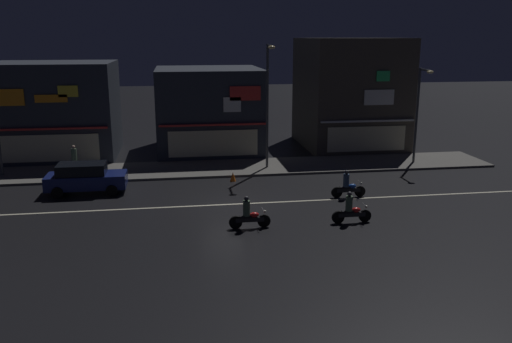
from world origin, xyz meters
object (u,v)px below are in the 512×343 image
(parked_car_near_kerb, at_px, (85,178))
(traffic_cone, at_px, (233,177))
(motorcycle_trailing_far, at_px, (351,210))
(motorcycle_opposite_lane, at_px, (249,215))
(pedestrian_on_sidewalk, at_px, (75,161))
(streetlamp_mid, at_px, (268,97))
(streetlamp_east, at_px, (419,107))
(motorcycle_lead, at_px, (348,186))

(parked_car_near_kerb, relative_size, traffic_cone, 7.82)
(parked_car_near_kerb, relative_size, motorcycle_trailing_far, 2.26)
(motorcycle_opposite_lane, relative_size, motorcycle_trailing_far, 1.00)
(pedestrian_on_sidewalk, xyz_separation_m, parked_car_near_kerb, (1.19, -3.63, -0.14))
(pedestrian_on_sidewalk, distance_m, parked_car_near_kerb, 3.83)
(motorcycle_opposite_lane, xyz_separation_m, motorcycle_trailing_far, (4.78, -0.02, 0.00))
(streetlamp_mid, bearing_deg, parked_car_near_kerb, -161.62)
(motorcycle_trailing_far, bearing_deg, streetlamp_mid, -72.72)
(streetlamp_east, relative_size, pedestrian_on_sidewalk, 3.40)
(traffic_cone, bearing_deg, pedestrian_on_sidewalk, 165.52)
(parked_car_near_kerb, distance_m, traffic_cone, 8.44)
(streetlamp_east, xyz_separation_m, pedestrian_on_sidewalk, (-22.22, 0.10, -2.91))
(motorcycle_lead, bearing_deg, traffic_cone, 151.07)
(streetlamp_east, relative_size, motorcycle_opposite_lane, 3.33)
(pedestrian_on_sidewalk, relative_size, motorcycle_opposite_lane, 0.98)
(streetlamp_east, xyz_separation_m, motorcycle_trailing_far, (-8.08, -10.48, -3.29))
(streetlamp_mid, distance_m, parked_car_near_kerb, 12.09)
(streetlamp_mid, relative_size, traffic_cone, 14.29)
(streetlamp_mid, xyz_separation_m, pedestrian_on_sidewalk, (-12.06, 0.02, -3.71))
(motorcycle_lead, bearing_deg, streetlamp_mid, 123.11)
(motorcycle_trailing_far, bearing_deg, streetlamp_east, -121.47)
(streetlamp_east, distance_m, motorcycle_trailing_far, 13.64)
(parked_car_near_kerb, bearing_deg, streetlamp_east, -170.47)
(traffic_cone, bearing_deg, streetlamp_mid, 43.87)
(pedestrian_on_sidewalk, relative_size, traffic_cone, 3.38)
(motorcycle_lead, bearing_deg, pedestrian_on_sidewalk, 163.70)
(motorcycle_lead, xyz_separation_m, traffic_cone, (-5.76, 4.22, -0.36))
(streetlamp_east, bearing_deg, motorcycle_trailing_far, -127.62)
(streetlamp_east, height_order, traffic_cone, streetlamp_east)
(pedestrian_on_sidewalk, distance_m, motorcycle_trailing_far, 17.67)
(motorcycle_lead, distance_m, traffic_cone, 7.15)
(parked_car_near_kerb, xyz_separation_m, motorcycle_opposite_lane, (8.17, -6.93, -0.24))
(motorcycle_lead, height_order, traffic_cone, motorcycle_lead)
(streetlamp_mid, xyz_separation_m, motorcycle_trailing_far, (2.08, -10.56, -4.09))
(traffic_cone, bearing_deg, parked_car_near_kerb, -171.99)
(streetlamp_mid, distance_m, traffic_cone, 5.67)
(pedestrian_on_sidewalk, distance_m, motorcycle_opposite_lane, 14.12)
(pedestrian_on_sidewalk, bearing_deg, streetlamp_mid, -36.23)
(motorcycle_lead, height_order, motorcycle_trailing_far, same)
(streetlamp_east, distance_m, pedestrian_on_sidewalk, 22.41)
(motorcycle_opposite_lane, bearing_deg, parked_car_near_kerb, -33.97)
(streetlamp_east, bearing_deg, motorcycle_lead, -136.51)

